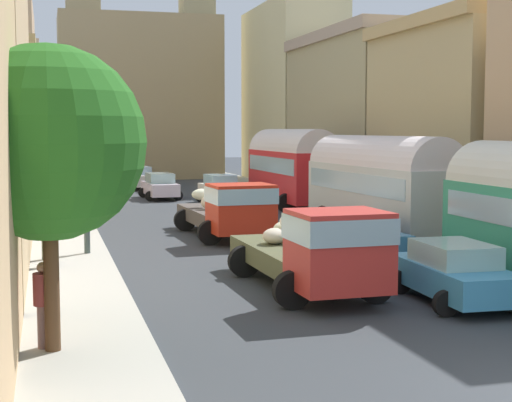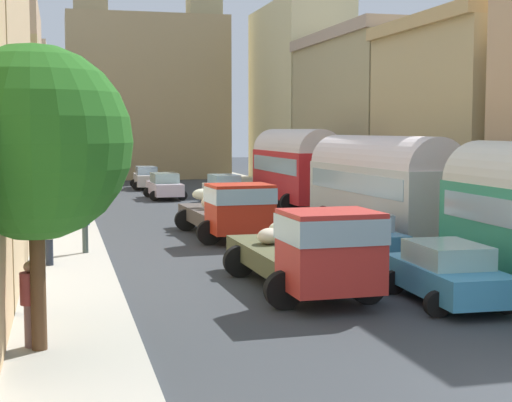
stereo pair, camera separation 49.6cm
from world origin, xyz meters
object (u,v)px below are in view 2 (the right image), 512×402
(pedestrian_0, at_px, (54,196))
(parked_bus_1, at_px, (380,181))
(car_1, at_px, (146,178))
(pedestrian_1, at_px, (43,232))
(pedestrian_2, at_px, (85,223))
(parked_bus_2, at_px, (295,164))
(pedestrian_3, at_px, (49,236))
(car_0, at_px, (165,186))
(car_4, at_px, (224,189))
(pedestrian_4, at_px, (30,302))
(cargo_truck_1, at_px, (229,209))
(car_2, at_px, (447,273))
(car_3, at_px, (359,235))
(cargo_truck_0, at_px, (309,249))

(pedestrian_0, bearing_deg, parked_bus_1, -40.14)
(car_1, distance_m, pedestrian_1, 30.71)
(pedestrian_2, bearing_deg, pedestrian_0, 94.91)
(parked_bus_2, bearing_deg, parked_bus_1, -91.21)
(parked_bus_2, height_order, pedestrian_3, parked_bus_2)
(car_0, bearing_deg, car_4, -54.54)
(pedestrian_3, bearing_deg, pedestrian_4, -91.49)
(cargo_truck_1, bearing_deg, pedestrian_1, -150.85)
(car_2, relative_size, car_3, 1.00)
(car_0, distance_m, car_3, 23.45)
(pedestrian_0, distance_m, pedestrian_3, 14.46)
(car_1, xyz_separation_m, pedestrian_4, (-6.53, -40.24, 0.21))
(cargo_truck_0, height_order, pedestrian_0, cargo_truck_0)
(pedestrian_2, xyz_separation_m, pedestrian_3, (-1.12, -2.17, -0.10))
(parked_bus_1, distance_m, pedestrian_2, 11.48)
(pedestrian_0, bearing_deg, pedestrian_2, -85.09)
(car_3, height_order, car_4, car_4)
(parked_bus_1, relative_size, cargo_truck_1, 1.33)
(cargo_truck_0, xyz_separation_m, car_4, (2.94, 24.42, -0.37))
(car_1, height_order, car_3, car_1)
(car_4, xyz_separation_m, pedestrian_3, (-9.36, -19.02, 0.19))
(car_1, bearing_deg, car_0, -88.53)
(car_4, bearing_deg, car_2, -89.94)
(car_3, height_order, pedestrian_0, pedestrian_0)
(pedestrian_4, bearing_deg, pedestrian_2, 83.06)
(parked_bus_1, height_order, pedestrian_3, parked_bus_1)
(pedestrian_1, relative_size, pedestrian_2, 0.91)
(car_0, distance_m, pedestrian_0, 10.72)
(car_0, xyz_separation_m, pedestrian_3, (-6.51, -23.02, 0.23))
(parked_bus_2, bearing_deg, pedestrian_4, -117.19)
(parked_bus_1, relative_size, pedestrian_3, 5.24)
(car_3, bearing_deg, pedestrian_4, -138.87)
(car_1, bearing_deg, pedestrian_2, -100.09)
(pedestrian_4, bearing_deg, car_4, 71.08)
(car_1, bearing_deg, parked_bus_1, -77.36)
(car_3, xyz_separation_m, pedestrian_4, (-10.07, -8.79, 0.25))
(cargo_truck_1, xyz_separation_m, pedestrian_4, (-6.86, -14.03, -0.15))
(parked_bus_2, relative_size, car_4, 2.23)
(car_4, distance_m, pedestrian_0, 10.35)
(car_3, distance_m, pedestrian_3, 9.84)
(parked_bus_1, height_order, parked_bus_2, parked_bus_2)
(parked_bus_1, height_order, car_0, parked_bus_1)
(parked_bus_1, xyz_separation_m, car_1, (-6.10, 27.19, -1.40))
(car_1, bearing_deg, pedestrian_4, -99.22)
(car_1, distance_m, pedestrian_2, 29.54)
(car_2, xyz_separation_m, car_4, (-0.03, 26.04, 0.08))
(parked_bus_2, bearing_deg, pedestrian_3, -128.16)
(car_4, bearing_deg, parked_bus_2, -41.59)
(cargo_truck_1, xyz_separation_m, car_2, (2.76, -12.06, -0.41))
(parked_bus_1, xyz_separation_m, pedestrian_0, (-12.33, 10.40, -1.18))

